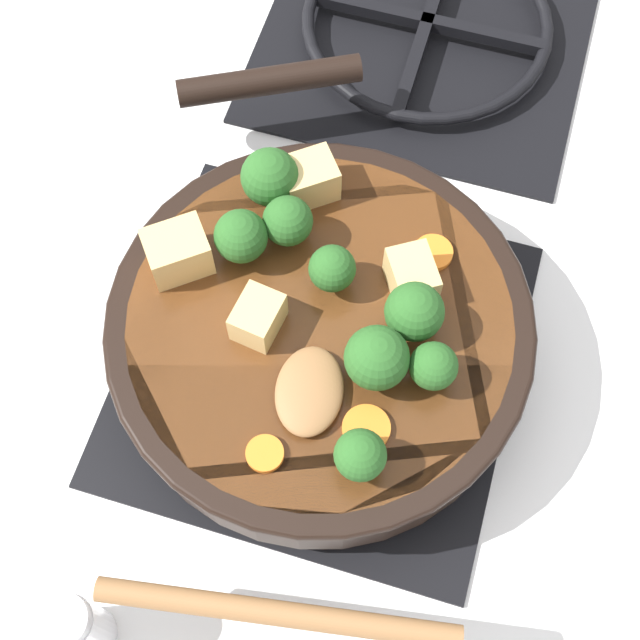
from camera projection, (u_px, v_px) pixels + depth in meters
name	position (u px, v px, depth m)	size (l,w,h in m)	color
ground_plane	(320.00, 363.00, 0.73)	(2.40, 2.40, 0.00)	white
front_burner_grate	(320.00, 357.00, 0.72)	(0.31, 0.31, 0.03)	black
rear_burner_grate	(426.00, 28.00, 0.86)	(0.31, 0.31, 0.03)	black
skillet_pan	(320.00, 331.00, 0.68)	(0.34, 0.42, 0.06)	black
wooden_spoon	(292.00, 511.00, 0.59)	(0.23, 0.21, 0.02)	olive
tofu_cube_center_large	(308.00, 179.00, 0.68)	(0.04, 0.03, 0.03)	#DBB770
tofu_cube_near_handle	(412.00, 276.00, 0.65)	(0.04, 0.03, 0.03)	#DBB770
tofu_cube_east_chunk	(177.00, 252.00, 0.66)	(0.04, 0.04, 0.04)	#DBB770
tofu_cube_west_chunk	(258.00, 317.00, 0.64)	(0.04, 0.03, 0.03)	#DBB770
broccoli_floret_near_spoon	(329.00, 268.00, 0.64)	(0.03, 0.03, 0.04)	#709956
broccoli_floret_center_top	(288.00, 221.00, 0.66)	(0.04, 0.04, 0.05)	#709956
broccoli_floret_east_rim	(377.00, 358.00, 0.61)	(0.05, 0.05, 0.05)	#709956
broccoli_floret_west_rim	(433.00, 366.00, 0.61)	(0.03, 0.03, 0.04)	#709956
broccoli_floret_north_edge	(414.00, 312.00, 0.63)	(0.04, 0.04, 0.05)	#709956
broccoli_floret_south_cluster	(241.00, 237.00, 0.65)	(0.04, 0.04, 0.05)	#709956
broccoli_floret_mid_floret	(360.00, 455.00, 0.58)	(0.04, 0.04, 0.04)	#709956
broccoli_floret_small_inner	(270.00, 177.00, 0.67)	(0.04, 0.04, 0.05)	#709956
carrot_slice_orange_thin	(433.00, 253.00, 0.67)	(0.03, 0.03, 0.01)	orange
carrot_slice_near_center	(366.00, 428.00, 0.62)	(0.03, 0.03, 0.01)	orange
carrot_slice_edge_slice	(265.00, 454.00, 0.61)	(0.03, 0.03, 0.01)	orange
salt_shaker	(78.00, 627.00, 0.60)	(0.04, 0.04, 0.09)	white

